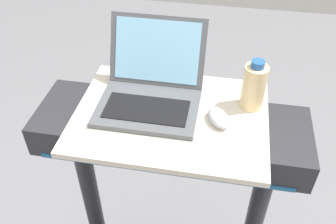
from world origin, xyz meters
The scene contains 4 objects.
desk_board centered at (0.00, 0.70, 1.10)m, with size 0.62×0.46×0.02m, color beige.
laptop centered at (-0.08, 0.76, 1.16)m, with size 0.32×0.33×0.23m.
computer_mouse centered at (0.15, 0.69, 1.13)m, with size 0.06×0.10×0.03m, color #B2B2B7.
water_bottle centered at (0.25, 0.79, 1.19)m, with size 0.08×0.08×0.17m.
Camera 1 is at (0.15, -0.19, 1.89)m, focal length 39.80 mm.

